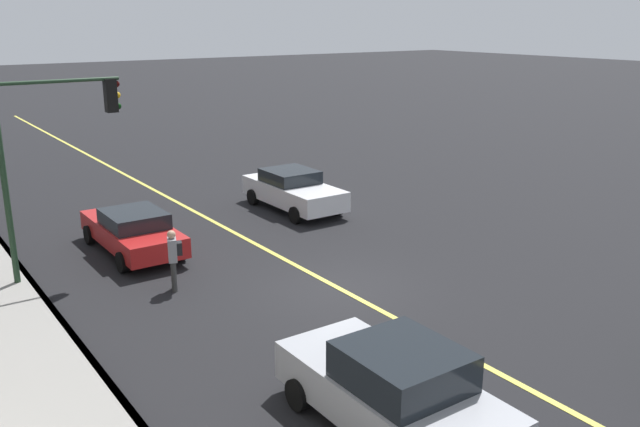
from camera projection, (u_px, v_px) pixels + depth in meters
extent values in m
plane|color=black|center=(338.00, 288.00, 17.98)|extent=(200.00, 200.00, 0.00)
cube|color=slate|center=(85.00, 354.00, 14.31)|extent=(80.00, 0.16, 0.15)
cube|color=#D8CC4C|center=(338.00, 288.00, 17.98)|extent=(80.00, 0.16, 0.01)
cube|color=silver|center=(294.00, 193.00, 25.16)|extent=(4.57, 1.84, 0.71)
cube|color=black|center=(290.00, 176.00, 25.19)|extent=(1.88, 1.69, 0.46)
cylinder|color=black|center=(337.00, 207.00, 24.56)|extent=(0.60, 0.22, 0.60)
cylinder|color=black|center=(296.00, 215.00, 23.57)|extent=(0.60, 0.22, 0.60)
cylinder|color=black|center=(292.00, 190.00, 26.94)|extent=(0.60, 0.22, 0.60)
cylinder|color=black|center=(253.00, 197.00, 25.95)|extent=(0.60, 0.22, 0.60)
cube|color=red|center=(132.00, 233.00, 20.62)|extent=(4.66, 1.77, 0.60)
cube|color=black|center=(134.00, 219.00, 20.27)|extent=(1.96, 1.63, 0.45)
cylinder|color=black|center=(89.00, 235.00, 21.44)|extent=(0.60, 0.22, 0.60)
cylinder|color=black|center=(142.00, 225.00, 22.39)|extent=(0.60, 0.22, 0.60)
cylinder|color=black|center=(122.00, 262.00, 19.02)|extent=(0.60, 0.22, 0.60)
cylinder|color=black|center=(180.00, 251.00, 19.97)|extent=(0.60, 0.22, 0.60)
cube|color=#A8AAB2|center=(392.00, 397.00, 11.57)|extent=(4.54, 1.91, 0.75)
cube|color=black|center=(403.00, 366.00, 11.19)|extent=(1.91, 1.76, 0.64)
cylinder|color=black|center=(298.00, 394.00, 12.34)|extent=(0.60, 0.22, 0.60)
cylinder|color=black|center=(378.00, 365.00, 13.37)|extent=(0.60, 0.22, 0.60)
cylinder|color=#383838|center=(174.00, 277.00, 17.64)|extent=(0.18, 0.18, 0.82)
cylinder|color=#383838|center=(174.00, 274.00, 17.84)|extent=(0.18, 0.18, 0.82)
cube|color=gray|center=(172.00, 250.00, 17.54)|extent=(0.44, 0.34, 0.61)
sphere|color=tan|center=(171.00, 235.00, 17.42)|extent=(0.22, 0.22, 0.22)
cube|color=black|center=(179.00, 248.00, 17.57)|extent=(0.30, 0.24, 0.34)
cylinder|color=#1E3823|center=(5.00, 184.00, 17.26)|extent=(0.16, 0.16, 5.64)
cylinder|color=#1E3823|center=(58.00, 81.00, 17.42)|extent=(0.10, 3.16, 0.10)
cube|color=black|center=(111.00, 96.00, 18.28)|extent=(0.28, 0.30, 0.90)
sphere|color=#360605|center=(116.00, 84.00, 18.29)|extent=(0.18, 0.18, 0.18)
sphere|color=gold|center=(117.00, 95.00, 18.38)|extent=(0.18, 0.18, 0.18)
sphere|color=black|center=(118.00, 106.00, 18.46)|extent=(0.18, 0.18, 0.18)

